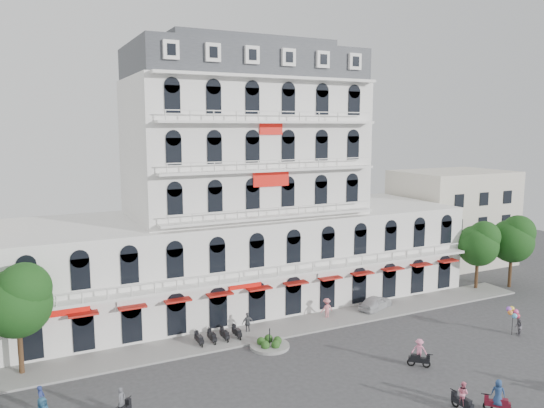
{
  "coord_description": "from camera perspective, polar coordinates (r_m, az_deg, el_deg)",
  "views": [
    {
      "loc": [
        -20.64,
        -30.47,
        17.58
      ],
      "look_at": [
        -0.83,
        10.0,
        11.01
      ],
      "focal_mm": 35.0,
      "sensor_mm": 36.0,
      "label": 1
    }
  ],
  "objects": [
    {
      "name": "ground",
      "position": [
        40.79,
        7.59,
        -17.32
      ],
      "size": [
        120.0,
        120.0,
        0.0
      ],
      "primitive_type": "plane",
      "color": "#38383A",
      "rests_on": "ground"
    },
    {
      "name": "balloon_vendor",
      "position": [
        50.48,
        24.77,
        -11.29
      ],
      "size": [
        1.41,
        1.28,
        2.45
      ],
      "color": "slate",
      "rests_on": "ground"
    },
    {
      "name": "rider_east",
      "position": [
        37.61,
        23.14,
        -18.46
      ],
      "size": [
        1.28,
        1.34,
        2.14
      ],
      "rotation": [
        0.0,
        0.0,
        2.32
      ],
      "color": "maroon",
      "rests_on": "ground"
    },
    {
      "name": "pedestrian_far",
      "position": [
        37.84,
        -23.59,
        -18.65
      ],
      "size": [
        0.65,
        0.75,
        1.73
      ],
      "primitive_type": "imported",
      "rotation": [
        0.0,
        0.0,
        1.11
      ],
      "color": "navy",
      "rests_on": "ground"
    },
    {
      "name": "pedestrian_right",
      "position": [
        50.08,
        5.9,
        -11.12
      ],
      "size": [
        1.27,
        0.76,
        1.94
      ],
      "primitive_type": "imported",
      "rotation": [
        0.0,
        0.0,
        3.17
      ],
      "color": "#D8727B",
      "rests_on": "ground"
    },
    {
      "name": "rider_southwest",
      "position": [
        37.02,
        19.83,
        -18.88
      ],
      "size": [
        0.61,
        1.7,
        1.96
      ],
      "rotation": [
        0.0,
        0.0,
        1.64
      ],
      "color": "black",
      "rests_on": "ground"
    },
    {
      "name": "main_building",
      "position": [
        53.23,
        -2.98,
        0.05
      ],
      "size": [
        45.0,
        15.0,
        25.8
      ],
      "color": "silver",
      "rests_on": "ground"
    },
    {
      "name": "pedestrian_mid",
      "position": [
        46.61,
        -2.63,
        -12.67
      ],
      "size": [
        1.07,
        0.46,
        1.82
      ],
      "primitive_type": "imported",
      "rotation": [
        0.0,
        0.0,
        3.13
      ],
      "color": "#4C4D52",
      "rests_on": "ground"
    },
    {
      "name": "traffic_island",
      "position": [
        44.06,
        -0.25,
        -14.86
      ],
      "size": [
        3.2,
        3.2,
        1.6
      ],
      "color": "gray",
      "rests_on": "ground"
    },
    {
      "name": "rider_center",
      "position": [
        41.94,
        15.55,
        -15.09
      ],
      "size": [
        1.36,
        1.25,
        2.17
      ],
      "rotation": [
        0.0,
        0.0,
        5.56
      ],
      "color": "black",
      "rests_on": "ground"
    },
    {
      "name": "parked_scooter_row",
      "position": [
        45.34,
        -5.79,
        -14.57
      ],
      "size": [
        4.4,
        1.8,
        1.1
      ],
      "primitive_type": null,
      "color": "black",
      "rests_on": "ground"
    },
    {
      "name": "tree_west_inner",
      "position": [
        41.69,
        -25.68,
        -9.13
      ],
      "size": [
        4.76,
        4.76,
        8.25
      ],
      "color": "#382314",
      "rests_on": "ground"
    },
    {
      "name": "tree_east_inner",
      "position": [
        61.53,
        21.36,
        -3.88
      ],
      "size": [
        4.4,
        4.37,
        7.57
      ],
      "color": "#382314",
      "rests_on": "ground"
    },
    {
      "name": "parked_car",
      "position": [
        53.18,
        11.08,
        -10.37
      ],
      "size": [
        4.43,
        3.01,
        1.4
      ],
      "primitive_type": "imported",
      "rotation": [
        0.0,
        0.0,
        1.94
      ],
      "color": "silver",
      "rests_on": "ground"
    },
    {
      "name": "rider_west",
      "position": [
        35.4,
        -15.87,
        -20.12
      ],
      "size": [
        1.32,
        1.29,
        2.08
      ],
      "rotation": [
        0.0,
        0.0,
        0.76
      ],
      "color": "black",
      "rests_on": "ground"
    },
    {
      "name": "sidewalk",
      "position": [
        47.86,
        1.46,
        -13.16
      ],
      "size": [
        53.0,
        4.0,
        0.16
      ],
      "primitive_type": "cube",
      "color": "gray",
      "rests_on": "ground"
    },
    {
      "name": "tree_east_outer",
      "position": [
        63.81,
        24.48,
        -3.33
      ],
      "size": [
        4.65,
        4.65,
        8.05
      ],
      "color": "#382314",
      "rests_on": "ground"
    },
    {
      "name": "flank_building_east",
      "position": [
        72.43,
        18.77,
        -1.35
      ],
      "size": [
        14.0,
        10.0,
        12.0
      ],
      "primitive_type": "cube",
      "color": "beige",
      "rests_on": "ground"
    }
  ]
}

